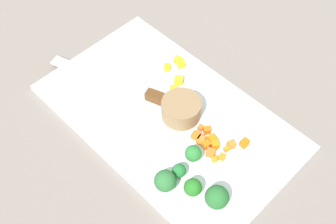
% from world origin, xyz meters
% --- Properties ---
extents(ground_plane, '(4.00, 4.00, 0.00)m').
position_xyz_m(ground_plane, '(0.00, 0.00, 0.00)').
color(ground_plane, gray).
extents(cutting_board, '(0.53, 0.31, 0.01)m').
position_xyz_m(cutting_board, '(0.00, 0.00, 0.01)').
color(cutting_board, white).
rests_on(cutting_board, ground_plane).
extents(prep_bowl, '(0.08, 0.08, 0.04)m').
position_xyz_m(prep_bowl, '(0.02, 0.02, 0.03)').
color(prep_bowl, olive).
rests_on(prep_bowl, cutting_board).
extents(chef_knife, '(0.30, 0.12, 0.02)m').
position_xyz_m(chef_knife, '(-0.09, -0.01, 0.02)').
color(chef_knife, silver).
rests_on(chef_knife, cutting_board).
extents(carrot_dice_0, '(0.02, 0.02, 0.01)m').
position_xyz_m(carrot_dice_0, '(0.12, 0.01, 0.02)').
color(carrot_dice_0, orange).
rests_on(carrot_dice_0, cutting_board).
extents(carrot_dice_1, '(0.02, 0.02, 0.01)m').
position_xyz_m(carrot_dice_1, '(0.11, 0.00, 0.02)').
color(carrot_dice_1, orange).
rests_on(carrot_dice_1, cutting_board).
extents(carrot_dice_2, '(0.02, 0.02, 0.01)m').
position_xyz_m(carrot_dice_2, '(0.12, -0.01, 0.02)').
color(carrot_dice_2, orange).
rests_on(carrot_dice_2, cutting_board).
extents(carrot_dice_3, '(0.02, 0.02, 0.01)m').
position_xyz_m(carrot_dice_3, '(0.08, 0.00, 0.02)').
color(carrot_dice_3, orange).
rests_on(carrot_dice_3, cutting_board).
extents(carrot_dice_4, '(0.01, 0.01, 0.01)m').
position_xyz_m(carrot_dice_4, '(0.14, 0.02, 0.02)').
color(carrot_dice_4, orange).
rests_on(carrot_dice_4, cutting_board).
extents(carrot_dice_5, '(0.01, 0.02, 0.02)m').
position_xyz_m(carrot_dice_5, '(0.16, 0.05, 0.02)').
color(carrot_dice_5, orange).
rests_on(carrot_dice_5, cutting_board).
extents(carrot_dice_6, '(0.01, 0.01, 0.01)m').
position_xyz_m(carrot_dice_6, '(0.14, -0.00, 0.02)').
color(carrot_dice_6, orange).
rests_on(carrot_dice_6, cutting_board).
extents(carrot_dice_7, '(0.01, 0.01, 0.01)m').
position_xyz_m(carrot_dice_7, '(0.07, 0.02, 0.02)').
color(carrot_dice_7, orange).
rests_on(carrot_dice_7, cutting_board).
extents(carrot_dice_8, '(0.02, 0.02, 0.01)m').
position_xyz_m(carrot_dice_8, '(0.08, 0.02, 0.02)').
color(carrot_dice_8, orange).
rests_on(carrot_dice_8, cutting_board).
extents(carrot_dice_9, '(0.02, 0.02, 0.01)m').
position_xyz_m(carrot_dice_9, '(0.14, 0.03, 0.02)').
color(carrot_dice_9, orange).
rests_on(carrot_dice_9, cutting_board).
extents(carrot_dice_10, '(0.02, 0.02, 0.01)m').
position_xyz_m(carrot_dice_10, '(0.10, 0.02, 0.02)').
color(carrot_dice_10, orange).
rests_on(carrot_dice_10, cutting_board).
extents(carrot_dice_11, '(0.02, 0.02, 0.01)m').
position_xyz_m(carrot_dice_11, '(0.09, 0.00, 0.02)').
color(carrot_dice_11, orange).
rests_on(carrot_dice_11, cutting_board).
extents(carrot_dice_12, '(0.01, 0.01, 0.01)m').
position_xyz_m(carrot_dice_12, '(0.14, -0.01, 0.02)').
color(carrot_dice_12, orange).
rests_on(carrot_dice_12, cutting_board).
extents(pepper_dice_0, '(0.02, 0.02, 0.01)m').
position_xyz_m(pepper_dice_0, '(-0.04, 0.05, 0.02)').
color(pepper_dice_0, yellow).
rests_on(pepper_dice_0, cutting_board).
extents(pepper_dice_1, '(0.02, 0.02, 0.01)m').
position_xyz_m(pepper_dice_1, '(-0.09, 0.12, 0.02)').
color(pepper_dice_1, yellow).
rests_on(pepper_dice_1, cutting_board).
extents(pepper_dice_2, '(0.02, 0.02, 0.01)m').
position_xyz_m(pepper_dice_2, '(-0.09, 0.09, 0.02)').
color(pepper_dice_2, yellow).
rests_on(pepper_dice_2, cutting_board).
extents(pepper_dice_3, '(0.02, 0.02, 0.02)m').
position_xyz_m(pepper_dice_3, '(-0.05, 0.08, 0.02)').
color(pepper_dice_3, yellow).
rests_on(pepper_dice_3, cutting_board).
extents(pepper_dice_4, '(0.02, 0.02, 0.01)m').
position_xyz_m(pepper_dice_4, '(-0.07, 0.11, 0.02)').
color(pepper_dice_4, yellow).
rests_on(pepper_dice_4, cutting_board).
extents(broccoli_floret_0, '(0.03, 0.03, 0.04)m').
position_xyz_m(broccoli_floret_0, '(0.16, -0.09, 0.04)').
color(broccoli_floret_0, '#8BB255').
rests_on(broccoli_floret_0, cutting_board).
extents(broccoli_floret_1, '(0.03, 0.03, 0.03)m').
position_xyz_m(broccoli_floret_1, '(0.11, -0.08, 0.03)').
color(broccoli_floret_1, '#89BE67').
rests_on(broccoli_floret_1, cutting_board).
extents(broccoli_floret_2, '(0.04, 0.04, 0.05)m').
position_xyz_m(broccoli_floret_2, '(0.20, -0.08, 0.04)').
color(broccoli_floret_2, '#8DB36A').
rests_on(broccoli_floret_2, cutting_board).
extents(broccoli_floret_3, '(0.04, 0.04, 0.04)m').
position_xyz_m(broccoli_floret_3, '(0.11, -0.12, 0.03)').
color(broccoli_floret_3, '#8EAA5A').
rests_on(broccoli_floret_3, cutting_board).
extents(broccoli_floret_4, '(0.03, 0.03, 0.04)m').
position_xyz_m(broccoli_floret_4, '(0.11, -0.04, 0.03)').
color(broccoli_floret_4, '#81C25C').
rests_on(broccoli_floret_4, cutting_board).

